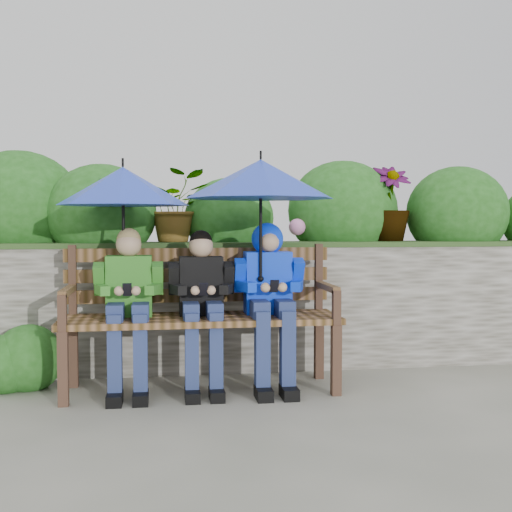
{
  "coord_description": "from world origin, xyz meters",
  "views": [
    {
      "loc": [
        -0.66,
        -4.39,
        1.19
      ],
      "look_at": [
        0.0,
        0.1,
        0.95
      ],
      "focal_mm": 45.0,
      "sensor_mm": 36.0,
      "label": 1
    }
  ],
  "objects": [
    {
      "name": "boy_middle",
      "position": [
        -0.39,
        0.08,
        0.65
      ],
      "size": [
        0.46,
        0.53,
        1.13
      ],
      "color": "black",
      "rests_on": "ground"
    },
    {
      "name": "ground",
      "position": [
        0.0,
        0.0,
        0.0
      ],
      "size": [
        60.0,
        60.0,
        0.0
      ],
      "primitive_type": "plane",
      "color": "#67695C",
      "rests_on": "ground"
    },
    {
      "name": "boy_right",
      "position": [
        0.1,
        0.08,
        0.72
      ],
      "size": [
        0.5,
        0.6,
        1.19
      ],
      "color": "#1419DC",
      "rests_on": "ground"
    },
    {
      "name": "umbrella_left",
      "position": [
        -0.92,
        0.14,
        1.44
      ],
      "size": [
        0.91,
        0.91,
        0.88
      ],
      "color": "#203BC0",
      "rests_on": "ground"
    },
    {
      "name": "boy_left",
      "position": [
        -0.89,
        0.08,
        0.66
      ],
      "size": [
        0.47,
        0.55,
        1.15
      ],
      "color": "#326D27",
      "rests_on": "ground"
    },
    {
      "name": "park_bench",
      "position": [
        -0.39,
        0.17,
        0.58
      ],
      "size": [
        1.95,
        0.57,
        1.03
      ],
      "color": "#452E21",
      "rests_on": "ground"
    },
    {
      "name": "umbrella_right",
      "position": [
        0.03,
        0.06,
        1.49
      ],
      "size": [
        1.06,
        1.06,
        0.92
      ],
      "color": "#203BC0",
      "rests_on": "ground"
    },
    {
      "name": "garden_backdrop",
      "position": [
        -0.04,
        1.6,
        0.61
      ],
      "size": [
        8.0,
        2.86,
        1.81
      ],
      "color": "#5C584C",
      "rests_on": "ground"
    }
  ]
}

